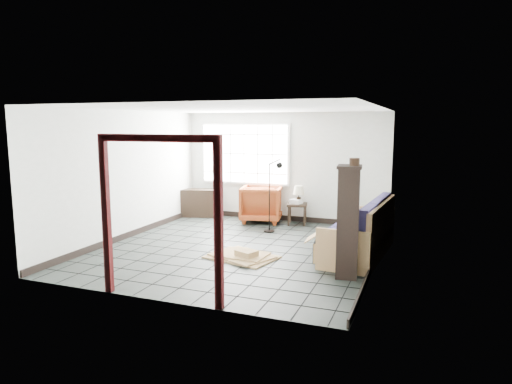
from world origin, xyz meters
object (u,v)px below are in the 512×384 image
at_px(futon_sofa, 363,235).
at_px(side_table, 297,207).
at_px(armchair, 262,202).
at_px(tall_shelf, 348,221).

bearing_deg(futon_sofa, side_table, 135.83).
height_order(futon_sofa, armchair, futon_sofa).
xyz_separation_m(futon_sofa, tall_shelf, (-0.07, -1.22, 0.51)).
bearing_deg(side_table, tall_shelf, -62.40).
relative_size(side_table, tall_shelf, 0.31).
bearing_deg(futon_sofa, tall_shelf, -88.55).
relative_size(futon_sofa, armchair, 2.45).
relative_size(futon_sofa, side_table, 4.41).
height_order(armchair, tall_shelf, tall_shelf).
height_order(futon_sofa, tall_shelf, tall_shelf).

